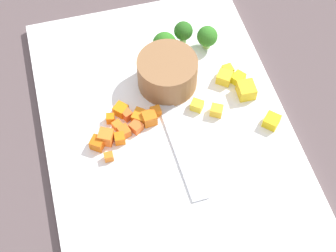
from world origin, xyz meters
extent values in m
plane|color=#58494A|center=(0.00, 0.00, 0.00)|extent=(4.00, 4.00, 0.00)
cube|color=white|center=(0.00, 0.00, 0.01)|extent=(0.46, 0.31, 0.01)
cylinder|color=#93663F|center=(0.07, -0.02, 0.03)|extent=(0.08, 0.08, 0.04)
cube|color=silver|center=(-0.02, -0.01, 0.01)|extent=(0.16, 0.03, 0.00)
cube|color=orange|center=(-0.02, 0.08, 0.02)|extent=(0.01, 0.01, 0.01)
cube|color=orange|center=(0.03, 0.03, 0.02)|extent=(0.03, 0.03, 0.01)
cube|color=orange|center=(0.02, 0.06, 0.02)|extent=(0.01, 0.01, 0.01)
cube|color=orange|center=(0.03, 0.05, 0.02)|extent=(0.02, 0.01, 0.01)
cube|color=orange|center=(0.00, 0.06, 0.02)|extent=(0.01, 0.01, 0.01)
cube|color=orange|center=(0.01, 0.05, 0.02)|extent=(0.02, 0.02, 0.01)
cube|color=orange|center=(0.01, 0.08, 0.02)|extent=(0.02, 0.02, 0.02)
cube|color=orange|center=(0.04, 0.05, 0.02)|extent=(0.02, 0.02, 0.01)
cube|color=orange|center=(0.01, 0.04, 0.02)|extent=(0.02, 0.02, 0.01)
cube|color=orange|center=(0.02, 0.02, 0.02)|extent=(0.02, 0.02, 0.02)
cube|color=orange|center=(0.00, 0.09, 0.02)|extent=(0.02, 0.02, 0.01)
cube|color=orange|center=(0.03, 0.07, 0.02)|extent=(0.01, 0.01, 0.01)
cube|color=orange|center=(0.03, 0.01, 0.02)|extent=(0.01, 0.01, 0.01)
cube|color=yellow|center=(0.05, -0.11, 0.02)|extent=(0.02, 0.02, 0.01)
cube|color=yellow|center=(0.03, -0.11, 0.02)|extent=(0.02, 0.02, 0.02)
cube|color=yellow|center=(0.02, -0.05, 0.02)|extent=(0.02, 0.02, 0.01)
cube|color=yellow|center=(-0.02, -0.13, 0.02)|extent=(0.03, 0.03, 0.01)
cube|color=yellow|center=(0.01, -0.07, 0.02)|extent=(0.02, 0.02, 0.01)
cube|color=yellow|center=(0.06, -0.09, 0.02)|extent=(0.03, 0.03, 0.01)
cube|color=yellow|center=(0.07, -0.10, 0.02)|extent=(0.01, 0.01, 0.01)
cylinder|color=#90BF63|center=(0.14, -0.06, 0.02)|extent=(0.01, 0.01, 0.01)
sphere|color=#29651D|center=(0.14, -0.06, 0.03)|extent=(0.03, 0.03, 0.03)
cylinder|color=#7FBF58|center=(0.13, -0.03, 0.02)|extent=(0.01, 0.01, 0.01)
sphere|color=#307920|center=(0.13, -0.03, 0.03)|extent=(0.03, 0.03, 0.03)
cylinder|color=#8AB95B|center=(0.12, -0.09, 0.02)|extent=(0.01, 0.01, 0.01)
sphere|color=#317922|center=(0.12, -0.09, 0.03)|extent=(0.03, 0.03, 0.03)
camera|label=1|loc=(-0.33, 0.09, 0.56)|focal=54.56mm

